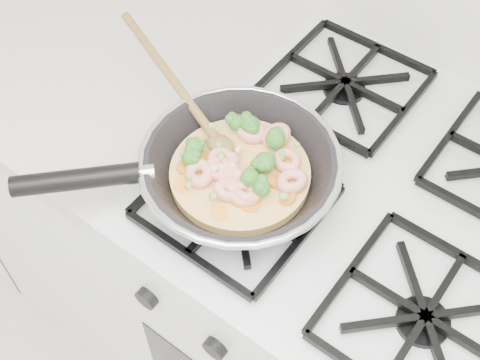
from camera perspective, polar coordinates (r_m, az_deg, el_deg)
The scene contains 3 objects.
stove at distance 1.34m, azimuth 9.01°, elevation -12.14°, with size 0.60×0.60×0.92m.
counter_left at distance 1.65m, azimuth -15.30°, elevation 3.39°, with size 1.00×0.60×0.90m.
skillet at distance 0.89m, azimuth -0.34°, elevation 1.09°, with size 0.46×0.38×0.09m.
Camera 1 is at (0.17, 1.14, 1.66)m, focal length 47.27 mm.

